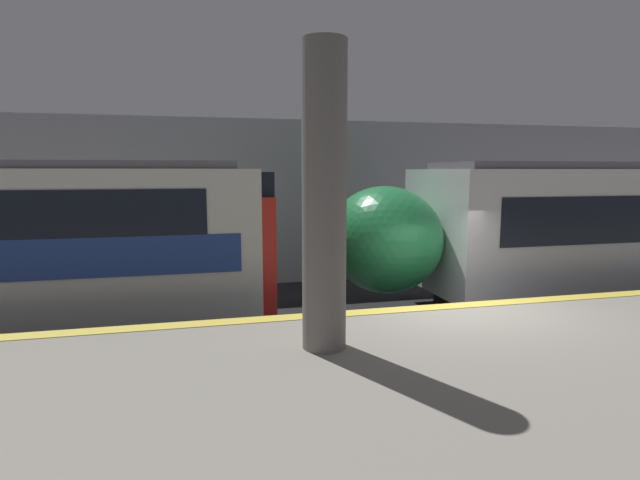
% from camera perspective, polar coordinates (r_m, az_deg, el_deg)
% --- Properties ---
extents(ground_plane, '(120.00, 120.00, 0.00)m').
position_cam_1_polar(ground_plane, '(8.83, 14.98, -13.82)').
color(ground_plane, black).
extents(platform, '(40.00, 5.31, 1.09)m').
position_cam_1_polar(platform, '(6.62, 26.72, -16.94)').
color(platform, gray).
rests_on(platform, ground).
extents(station_rear_barrier, '(50.00, 0.15, 4.66)m').
position_cam_1_polar(station_rear_barrier, '(14.70, 2.23, 4.40)').
color(station_rear_barrier, '#939399').
rests_on(station_rear_barrier, ground).
extents(support_pillar_near, '(0.53, 0.53, 3.63)m').
position_cam_1_polar(support_pillar_near, '(5.90, 0.49, 4.68)').
color(support_pillar_near, slate).
rests_on(support_pillar_near, platform).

